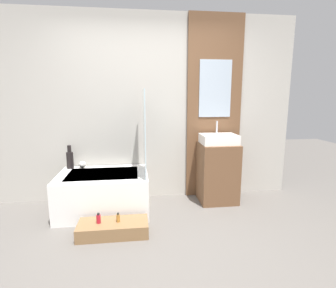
{
  "coord_description": "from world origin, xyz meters",
  "views": [
    {
      "loc": [
        -0.2,
        -2.16,
        1.5
      ],
      "look_at": [
        0.16,
        0.68,
        0.96
      ],
      "focal_mm": 28.0,
      "sensor_mm": 36.0,
      "label": 1
    }
  ],
  "objects_px": {
    "bottle_soap_primary": "(99,219)",
    "sink": "(219,139)",
    "bathtub": "(104,192)",
    "wooden_step_bench": "(113,228)",
    "vase_round_light": "(82,165)",
    "vase_tall_dark": "(70,159)",
    "bottle_soap_secondary": "(118,218)"
  },
  "relations": [
    {
      "from": "wooden_step_bench",
      "to": "bottle_soap_secondary",
      "type": "bearing_deg",
      "value": 0.0
    },
    {
      "from": "bottle_soap_primary",
      "to": "sink",
      "type": "bearing_deg",
      "value": 26.26
    },
    {
      "from": "sink",
      "to": "vase_round_light",
      "type": "distance_m",
      "value": 1.91
    },
    {
      "from": "sink",
      "to": "vase_tall_dark",
      "type": "distance_m",
      "value": 2.05
    },
    {
      "from": "wooden_step_bench",
      "to": "sink",
      "type": "height_order",
      "value": "sink"
    },
    {
      "from": "sink",
      "to": "bottle_soap_secondary",
      "type": "xyz_separation_m",
      "value": [
        -1.35,
        -0.77,
        -0.71
      ]
    },
    {
      "from": "bathtub",
      "to": "sink",
      "type": "distance_m",
      "value": 1.69
    },
    {
      "from": "vase_round_light",
      "to": "bottle_soap_primary",
      "type": "bearing_deg",
      "value": -71.04
    },
    {
      "from": "bathtub",
      "to": "vase_round_light",
      "type": "height_order",
      "value": "vase_round_light"
    },
    {
      "from": "bathtub",
      "to": "sink",
      "type": "height_order",
      "value": "sink"
    },
    {
      "from": "sink",
      "to": "vase_round_light",
      "type": "height_order",
      "value": "sink"
    },
    {
      "from": "bathtub",
      "to": "bottle_soap_primary",
      "type": "height_order",
      "value": "bathtub"
    },
    {
      "from": "sink",
      "to": "bottle_soap_primary",
      "type": "bearing_deg",
      "value": -153.74
    },
    {
      "from": "wooden_step_bench",
      "to": "vase_tall_dark",
      "type": "distance_m",
      "value": 1.25
    },
    {
      "from": "bathtub",
      "to": "wooden_step_bench",
      "type": "relative_size",
      "value": 1.5
    },
    {
      "from": "sink",
      "to": "vase_round_light",
      "type": "xyz_separation_m",
      "value": [
        -1.87,
        0.16,
        -0.34
      ]
    },
    {
      "from": "wooden_step_bench",
      "to": "sink",
      "type": "xyz_separation_m",
      "value": [
        1.4,
        0.77,
        0.82
      ]
    },
    {
      "from": "bottle_soap_primary",
      "to": "bathtub",
      "type": "bearing_deg",
      "value": 90.92
    },
    {
      "from": "vase_round_light",
      "to": "bottle_soap_secondary",
      "type": "bearing_deg",
      "value": -60.44
    },
    {
      "from": "bathtub",
      "to": "vase_round_light",
      "type": "bearing_deg",
      "value": 135.6
    },
    {
      "from": "vase_tall_dark",
      "to": "vase_round_light",
      "type": "xyz_separation_m",
      "value": [
        0.16,
        -0.0,
        -0.08
      ]
    },
    {
      "from": "bathtub",
      "to": "bottle_soap_primary",
      "type": "relative_size",
      "value": 10.1
    },
    {
      "from": "bathtub",
      "to": "bottle_soap_primary",
      "type": "xyz_separation_m",
      "value": [
        0.01,
        -0.62,
        -0.06
      ]
    },
    {
      "from": "sink",
      "to": "bottle_soap_primary",
      "type": "distance_m",
      "value": 1.87
    },
    {
      "from": "sink",
      "to": "vase_tall_dark",
      "type": "bearing_deg",
      "value": 175.52
    },
    {
      "from": "wooden_step_bench",
      "to": "bottle_soap_primary",
      "type": "bearing_deg",
      "value": 180.0
    },
    {
      "from": "vase_round_light",
      "to": "bathtub",
      "type": "bearing_deg",
      "value": -44.4
    },
    {
      "from": "sink",
      "to": "bathtub",
      "type": "bearing_deg",
      "value": -174.77
    },
    {
      "from": "bathtub",
      "to": "vase_round_light",
      "type": "xyz_separation_m",
      "value": [
        -0.31,
        0.3,
        0.3
      ]
    },
    {
      "from": "sink",
      "to": "vase_tall_dark",
      "type": "height_order",
      "value": "sink"
    },
    {
      "from": "sink",
      "to": "bottle_soap_secondary",
      "type": "distance_m",
      "value": 1.7
    },
    {
      "from": "sink",
      "to": "bottle_soap_primary",
      "type": "relative_size",
      "value": 4.36
    }
  ]
}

